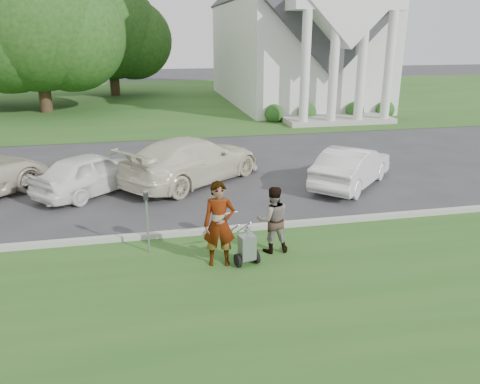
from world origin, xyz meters
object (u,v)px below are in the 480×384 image
object	(u,v)px
tree_back	(111,35)
church	(295,17)
striping_cart	(247,248)
person_left	(219,225)
car_c	(192,160)
parking_meter_near	(147,215)
tree_left	(36,29)
person_right	(272,220)
car_d	(352,167)
car_b	(93,173)

from	to	relation	value
tree_back	church	bearing A→B (deg)	-27.85
striping_cart	person_left	world-z (taller)	person_left
tree_back	car_c	world-z (taller)	tree_back
parking_meter_near	church	bearing A→B (deg)	64.76
tree_left	person_left	size ratio (longest dim) A/B	5.61
striping_cart	car_c	xyz separation A→B (m)	(-0.48, 6.32, 0.37)
church	person_left	world-z (taller)	church
person_left	tree_back	bearing A→B (deg)	105.29
tree_back	person_right	distance (m)	31.37
tree_back	striping_cart	xyz separation A→B (m)	(4.09, -31.28, -4.32)
striping_cart	person_right	world-z (taller)	person_right
person_left	striping_cart	bearing A→B (deg)	-4.54
church	striping_cart	world-z (taller)	church
car_c	car_d	distance (m)	5.34
car_b	car_c	xyz separation A→B (m)	(3.22, 0.48, 0.11)
striping_cart	car_c	world-z (taller)	car_c
car_b	person_right	bearing A→B (deg)	177.12
parking_meter_near	car_d	world-z (taller)	parking_meter_near
church	car_b	distance (m)	23.07
car_b	car_d	size ratio (longest dim) A/B	0.97
parking_meter_near	person_right	bearing A→B (deg)	-10.58
car_b	striping_cart	bearing A→B (deg)	169.63
tree_back	car_c	xyz separation A→B (m)	(3.62, -24.96, -3.95)
tree_left	person_right	bearing A→B (deg)	-68.81
person_left	car_d	bearing A→B (deg)	50.76
tree_back	person_right	world-z (taller)	tree_back
tree_back	car_d	world-z (taller)	tree_back
church	car_b	size ratio (longest dim) A/B	6.20
tree_left	car_d	distance (m)	22.86
person_right	car_c	size ratio (longest dim) A/B	0.30
parking_meter_near	car_b	distance (m)	5.04
tree_back	car_d	distance (m)	28.16
tree_left	car_b	xyz separation A→B (m)	(4.40, -17.45, -4.45)
tree_left	person_right	xyz separation A→B (m)	(8.82, -22.74, -4.32)
tree_left	car_b	distance (m)	18.54
car_b	car_c	bearing A→B (deg)	-124.19
person_left	church	bearing A→B (deg)	77.49
striping_cart	person_right	bearing A→B (deg)	23.74
car_b	church	bearing A→B (deg)	-76.93
person_right	car_c	distance (m)	5.90
car_d	parking_meter_near	bearing A→B (deg)	74.02
tree_back	person_left	bearing A→B (deg)	-83.56
church	car_d	distance (m)	20.73
tree_back	car_d	bearing A→B (deg)	-71.73
church	car_d	world-z (taller)	church
car_b	car_c	distance (m)	3.26
person_right	parking_meter_near	size ratio (longest dim) A/B	1.05
church	car_b	bearing A→B (deg)	-124.18
church	car_d	bearing A→B (deg)	-102.31
parking_meter_near	car_d	bearing A→B (deg)	29.18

